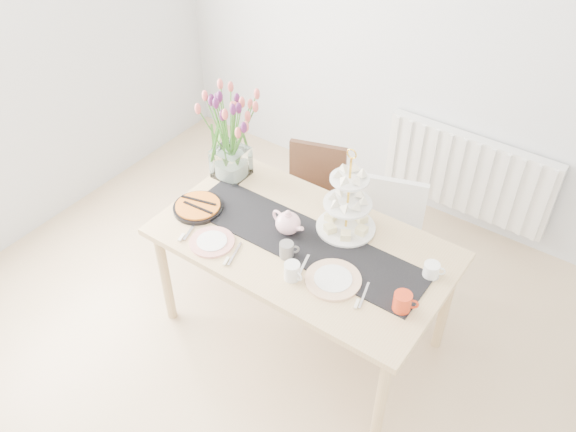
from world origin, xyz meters
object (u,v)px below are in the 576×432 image
Objects in this scene: chair_white at (387,234)px; plate_left at (212,242)px; radiator at (467,174)px; teapot at (288,223)px; cream_jug at (431,270)px; mug_white at (292,271)px; mug_grey at (287,250)px; dining_table at (303,251)px; cake_stand at (347,210)px; mug_orange at (402,302)px; plate_right at (333,280)px; chair_brown at (313,193)px; tulip_vase at (228,122)px; tart_tin at (198,207)px.

chair_white reaches higher than plate_left.
radiator is 1.60m from teapot.
cream_jug is at bearing 21.46° from teapot.
mug_grey is at bearing 148.44° from mug_white.
mug_grey is (0.10, -0.15, -0.02)m from teapot.
plate_left is (-0.39, -0.29, 0.08)m from dining_table.
teapot reaches higher than chair_white.
cake_stand is 0.63m from mug_orange.
radiator is at bearing 82.60° from teapot.
mug_grey is 0.30m from plate_right.
radiator is 0.90m from chair_white.
chair_brown reaches higher than dining_table.
mug_white reaches higher than cream_jug.
cream_jug is 0.84× the size of mug_white.
mug_orange is at bearing -114.02° from cream_jug.
cake_stand is (-0.08, -0.39, 0.42)m from chair_white.
chair_brown is 1.13× the size of tulip_vase.
mug_white is (0.49, -0.95, 0.35)m from chair_brown.
dining_table is 5.60× the size of tart_tin.
radiator is at bearing 61.28° from chair_white.
dining_table is 0.68m from chair_white.
cake_stand reaches higher than mug_grey.
radiator is at bearing 94.52° from mug_white.
tart_tin is 0.63m from mug_grey.
teapot is 2.08× the size of mug_orange.
plate_left is at bearing -143.11° from dining_table.
cake_stand is 0.86m from tart_tin.
mug_white reaches higher than dining_table.
chair_white is 1.68× the size of cake_stand.
plate_right is (0.39, -0.16, -0.06)m from teapot.
dining_table is at bearing 11.35° from tart_tin.
plate_left is at bearing -60.85° from tulip_vase.
plate_left is (-0.29, -0.30, -0.06)m from teapot.
plate_left reaches higher than radiator.
mug_grey reaches higher than radiator.
chair_white is at bearing -26.75° from chair_brown.
cream_jug is 0.34× the size of plate_left.
chair_brown is at bearing 119.09° from dining_table.
mug_white is 0.92× the size of mug_orange.
teapot reaches higher than tart_tin.
mug_orange reaches higher than mug_grey.
radiator is at bearing 79.53° from cake_stand.
tulip_vase is at bearing -177.21° from chair_white.
chair_white is 0.91m from mug_orange.
chair_brown is 0.62m from chair_white.
mug_orange is (1.04, -0.82, 0.36)m from chair_brown.
tulip_vase is at bearing 158.15° from plate_right.
tart_tin reaches higher than plate_left.
tulip_vase is 0.86m from cake_stand.
radiator is 1.55× the size of chair_brown.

